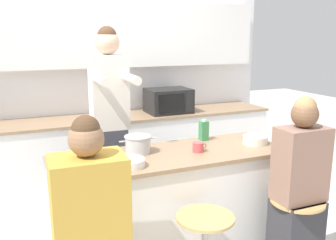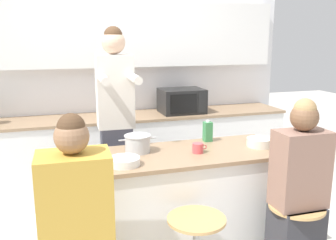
% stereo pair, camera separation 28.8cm
% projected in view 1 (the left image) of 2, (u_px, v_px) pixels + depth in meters
% --- Properties ---
extents(wall_back, '(4.02, 0.22, 2.70)m').
position_uv_depth(wall_back, '(109.00, 59.00, 4.35)').
color(wall_back, white).
rests_on(wall_back, ground_plane).
extents(back_counter, '(3.72, 0.60, 0.92)m').
position_uv_depth(back_counter, '(119.00, 155.00, 4.32)').
color(back_counter, white).
rests_on(back_counter, ground_plane).
extents(kitchen_island, '(1.84, 0.66, 0.91)m').
position_uv_depth(kitchen_island, '(171.00, 207.00, 2.98)').
color(kitchen_island, black).
rests_on(kitchen_island, ground_plane).
extents(bar_stool_rightmost, '(0.39, 0.39, 0.64)m').
position_uv_depth(bar_stool_rightmost, '(295.00, 235.00, 2.76)').
color(bar_stool_rightmost, tan).
rests_on(bar_stool_rightmost, ground_plane).
extents(person_cooking, '(0.34, 0.59, 1.88)m').
position_uv_depth(person_cooking, '(110.00, 132.00, 3.32)').
color(person_cooking, '#383842').
rests_on(person_cooking, ground_plane).
extents(person_seated_near, '(0.36, 0.27, 1.40)m').
position_uv_depth(person_seated_near, '(298.00, 199.00, 2.70)').
color(person_seated_near, '#333338').
rests_on(person_seated_near, ground_plane).
extents(cooking_pot, '(0.30, 0.21, 0.14)m').
position_uv_depth(cooking_pot, '(138.00, 144.00, 2.88)').
color(cooking_pot, '#B7BABC').
rests_on(cooking_pot, kitchen_island).
extents(fruit_bowl, '(0.22, 0.22, 0.06)m').
position_uv_depth(fruit_bowl, '(129.00, 163.00, 2.58)').
color(fruit_bowl, white).
rests_on(fruit_bowl, kitchen_island).
extents(mixing_bowl_steel, '(0.21, 0.21, 0.07)m').
position_uv_depth(mixing_bowl_steel, '(255.00, 140.00, 3.14)').
color(mixing_bowl_steel, silver).
rests_on(mixing_bowl_steel, kitchen_island).
extents(coffee_cup_near, '(0.12, 0.09, 0.08)m').
position_uv_depth(coffee_cup_near, '(198.00, 147.00, 2.91)').
color(coffee_cup_near, '#DB4C51').
rests_on(coffee_cup_near, kitchen_island).
extents(juice_carton, '(0.07, 0.07, 0.19)m').
position_uv_depth(juice_carton, '(204.00, 130.00, 3.23)').
color(juice_carton, '#38844C').
rests_on(juice_carton, kitchen_island).
extents(microwave, '(0.50, 0.40, 0.28)m').
position_uv_depth(microwave, '(168.00, 101.00, 4.40)').
color(microwave, black).
rests_on(microwave, back_counter).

